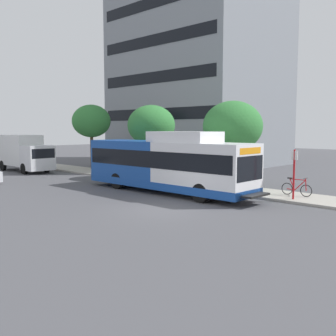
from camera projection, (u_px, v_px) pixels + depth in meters
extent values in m
plane|color=#4C4C51|center=(70.00, 191.00, 23.82)|extent=(120.00, 120.00, 0.00)
cube|color=#A8A399|center=(171.00, 182.00, 27.48)|extent=(3.00, 56.00, 0.14)
cube|color=white|center=(204.00, 168.00, 21.15)|extent=(2.54, 5.80, 2.73)
cube|color=#19479E|center=(134.00, 162.00, 25.12)|extent=(2.54, 5.80, 2.73)
cube|color=#19479E|center=(166.00, 183.00, 23.25)|extent=(2.57, 11.60, 0.44)
cube|color=black|center=(166.00, 158.00, 23.10)|extent=(2.58, 11.25, 0.96)
cube|color=black|center=(249.00, 168.00, 19.17)|extent=(2.34, 0.10, 1.24)
cube|color=orange|center=(250.00, 151.00, 19.07)|extent=(1.91, 0.08, 0.32)
cube|color=white|center=(184.00, 137.00, 21.97)|extent=(2.16, 4.06, 0.60)
cube|color=black|center=(256.00, 195.00, 19.03)|extent=(1.78, 0.60, 0.10)
cylinder|color=black|center=(201.00, 193.00, 19.97)|extent=(0.30, 1.00, 1.00)
cylinder|color=black|center=(226.00, 188.00, 21.60)|extent=(0.30, 1.00, 1.00)
cylinder|color=black|center=(117.00, 181.00, 24.63)|extent=(0.30, 1.00, 1.00)
cylinder|color=black|center=(143.00, 178.00, 26.26)|extent=(0.30, 1.00, 1.00)
cylinder|color=red|center=(294.00, 174.00, 20.12)|extent=(0.10, 0.10, 2.60)
cube|color=white|center=(294.00, 155.00, 20.00)|extent=(0.04, 0.36, 0.48)
torus|color=black|center=(306.00, 191.00, 20.90)|extent=(0.04, 0.66, 0.66)
torus|color=black|center=(287.00, 189.00, 21.65)|extent=(0.04, 0.66, 0.66)
cylinder|color=#B2191E|center=(300.00, 185.00, 21.11)|extent=(0.05, 0.64, 0.64)
cylinder|color=#B2191E|center=(292.00, 184.00, 21.42)|extent=(0.05, 0.34, 0.62)
cylinder|color=#B2191E|center=(298.00, 179.00, 21.18)|extent=(0.05, 0.90, 0.05)
cylinder|color=#B2191E|center=(291.00, 189.00, 21.50)|extent=(0.05, 0.45, 0.08)
cylinder|color=#B2191E|center=(306.00, 185.00, 20.88)|extent=(0.05, 0.10, 0.67)
cylinder|color=black|center=(306.00, 178.00, 20.87)|extent=(0.52, 0.03, 0.03)
cube|color=black|center=(290.00, 178.00, 21.49)|extent=(0.12, 0.24, 0.06)
cylinder|color=#4C3823|center=(232.00, 167.00, 24.69)|extent=(0.28, 0.28, 2.41)
ellipsoid|color=#337A38|center=(233.00, 126.00, 24.42)|extent=(3.76, 3.76, 3.19)
cylinder|color=#4C3823|center=(151.00, 160.00, 29.74)|extent=(0.28, 0.28, 2.57)
ellipsoid|color=#337A38|center=(151.00, 125.00, 29.48)|extent=(3.62, 3.62, 3.08)
cylinder|color=#4C3823|center=(92.00, 152.00, 35.53)|extent=(0.28, 0.28, 3.07)
ellipsoid|color=#337A38|center=(91.00, 121.00, 35.24)|extent=(3.48, 3.48, 2.96)
cube|color=silver|center=(38.00, 158.00, 32.98)|extent=(2.30, 2.00, 2.10)
cube|color=white|center=(19.00, 150.00, 35.33)|extent=(2.30, 5.00, 2.70)
cube|color=black|center=(43.00, 154.00, 32.28)|extent=(2.07, 0.08, 0.80)
cylinder|color=black|center=(24.00, 169.00, 32.63)|extent=(0.26, 0.92, 0.92)
cylinder|color=black|center=(47.00, 167.00, 34.12)|extent=(0.26, 0.92, 0.92)
cylinder|color=black|center=(3.00, 165.00, 35.47)|extent=(0.26, 0.92, 0.92)
cylinder|color=black|center=(24.00, 164.00, 36.96)|extent=(0.26, 0.92, 0.92)
cube|color=gray|center=(200.00, 17.00, 41.08)|extent=(13.46, 15.78, 31.25)
cube|color=black|center=(199.00, 148.00, 42.48)|extent=(13.52, 14.52, 1.10)
cube|color=black|center=(199.00, 116.00, 42.13)|extent=(13.52, 14.52, 1.10)
cube|color=black|center=(199.00, 83.00, 41.78)|extent=(13.52, 14.52, 1.10)
cube|color=black|center=(200.00, 50.00, 41.43)|extent=(13.52, 14.52, 1.10)
cube|color=black|center=(200.00, 17.00, 41.08)|extent=(13.52, 14.52, 1.10)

